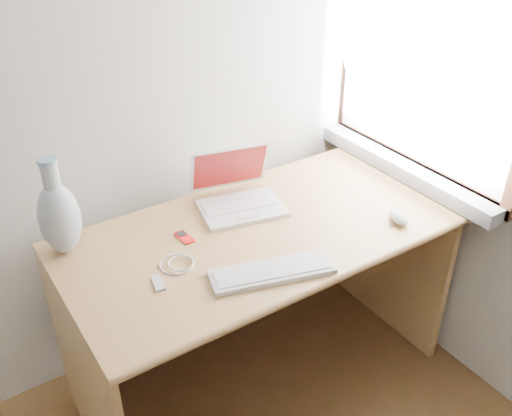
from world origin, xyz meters
TOP-DOWN VIEW (x-y plane):
  - window at (1.72, 1.30)m, footprint 0.11×0.99m
  - desk at (0.97, 1.37)m, footprint 1.43×0.71m
  - laptop at (0.98, 1.47)m, footprint 0.35×0.32m
  - external_keyboard at (0.86, 1.05)m, footprint 0.42×0.23m
  - mouse at (1.42, 1.05)m, footprint 0.10×0.12m
  - ipod at (0.71, 1.39)m, footprint 0.04×0.09m
  - cable_coil at (0.62, 1.26)m, footprint 0.12×0.12m
  - remote at (0.53, 1.21)m, footprint 0.05×0.09m
  - vase at (0.34, 1.54)m, footprint 0.14×0.14m

SIDE VIEW (x-z plane):
  - desk at x=0.97m, z-range 0.16..0.91m
  - cable_coil at x=0.62m, z-range 0.75..0.76m
  - remote at x=0.53m, z-range 0.75..0.76m
  - ipod at x=0.71m, z-range 0.75..0.76m
  - external_keyboard at x=0.86m, z-range 0.75..0.77m
  - mouse at x=1.42m, z-range 0.75..0.79m
  - laptop at x=0.98m, z-range 0.70..0.91m
  - vase at x=0.34m, z-range 0.72..1.07m
  - window at x=1.72m, z-range 0.72..1.83m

